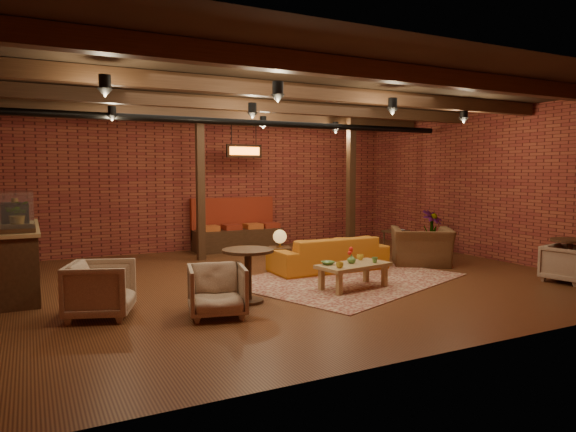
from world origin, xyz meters
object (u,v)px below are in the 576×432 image
armchair_b (217,288)px  armchair_far (568,262)px  side_table_lamp (280,240)px  round_table_right (570,253)px  side_table_book (396,232)px  coffee_table (353,266)px  round_table_left (248,266)px  sofa (329,254)px  plant_tall (432,189)px  armchair_a (101,287)px  armchair_right (422,240)px

armchair_b → armchair_far: 6.05m
side_table_lamp → armchair_far: (3.99, -3.00, -0.26)m
round_table_right → armchair_b: bearing=173.5°
side_table_book → coffee_table: bearing=-138.7°
round_table_left → side_table_lamp: bearing=52.3°
sofa → side_table_book: size_ratio=3.78×
round_table_left → side_table_book: bearing=28.7°
sofa → plant_tall: plant_tall is taller
armchair_a → armchair_right: armchair_right is taller
round_table_left → coffee_table: bearing=0.7°
coffee_table → armchair_far: armchair_far is taller
armchair_a → armchair_b: 1.50m
coffee_table → armchair_right: armchair_right is taller
side_table_book → sofa: bearing=-155.8°
side_table_book → armchair_a: bearing=-160.0°
armchair_right → side_table_book: size_ratio=1.94×
sofa → armchair_b: armchair_b is taller
armchair_far → armchair_b: bearing=161.9°
plant_tall → side_table_lamp: bearing=-174.0°
armchair_far → round_table_left: bearing=156.2°
coffee_table → side_table_book: bearing=41.3°
round_table_left → armchair_right: 4.41m
round_table_left → sofa: bearing=33.3°
coffee_table → side_table_lamp: 1.83m
side_table_lamp → armchair_right: bearing=-12.2°
coffee_table → round_table_right: bearing=-18.3°
round_table_right → armchair_far: 0.17m
round_table_left → armchair_right: bearing=15.2°
round_table_left → plant_tall: bearing=22.0°
armchair_far → plant_tall: plant_tall is taller
coffee_table → round_table_left: size_ratio=1.64×
side_table_lamp → armchair_a: size_ratio=1.00×
round_table_right → round_table_left: bearing=167.8°
coffee_table → side_table_lamp: (-0.45, 1.76, 0.25)m
side_table_book → armchair_far: armchair_far is taller
round_table_left → round_table_right: size_ratio=1.06×
round_table_left → armchair_b: round_table_left is taller
armchair_a → round_table_right: (7.46, -1.33, 0.09)m
armchair_a → armchair_far: armchair_a is taller
sofa → armchair_b: size_ratio=3.01×
armchair_right → side_table_book: bearing=-76.3°
side_table_lamp → round_table_left: (-1.38, -1.78, -0.09)m
sofa → armchair_b: bearing=33.8°
armchair_a → armchair_right: (6.25, 1.01, 0.10)m
side_table_lamp → plant_tall: bearing=6.0°
sofa → round_table_right: size_ratio=3.07×
armchair_a → round_table_right: size_ratio=1.10×
round_table_right → armchair_far: bearing=-159.4°
sofa → side_table_book: 2.74m
side_table_lamp → side_table_book: side_table_lamp is taller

